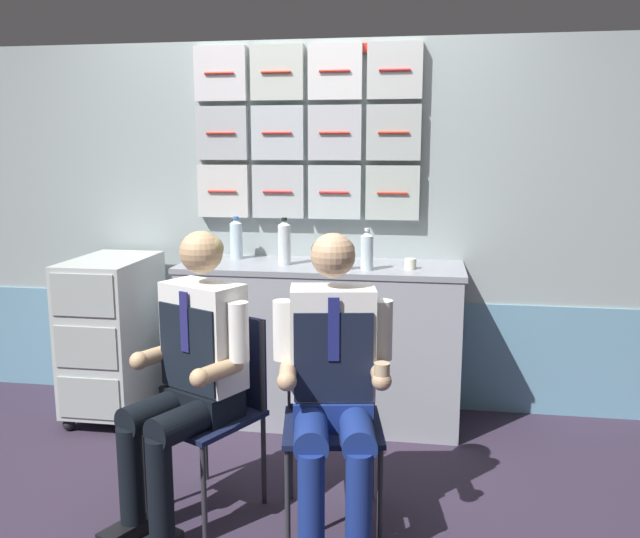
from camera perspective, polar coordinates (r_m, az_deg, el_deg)
ground at (r=3.06m, az=-6.91°, el=-20.49°), size 4.80×4.80×0.04m
galley_bulkhead at (r=3.99m, az=-1.76°, el=3.89°), size 4.20×0.14×2.15m
galley_counter at (r=3.82m, az=0.08°, el=-6.29°), size 1.58×0.53×0.90m
service_trolley at (r=4.05m, az=-17.27°, el=-5.16°), size 0.40×0.65×0.92m
folding_chair_left at (r=2.97m, az=-8.67°, el=-10.22°), size 0.54×0.54×0.83m
crew_member_left at (r=2.82m, az=-11.09°, el=-8.21°), size 0.56×0.65×1.21m
folding_chair_right at (r=2.86m, az=1.03°, el=-10.93°), size 0.46×0.46×0.83m
crew_member_right at (r=2.65m, az=1.16°, el=-9.09°), size 0.49×0.63×1.22m
water_bottle_tall at (r=3.92m, az=-7.18°, el=2.58°), size 0.07×0.07×0.25m
water_bottle_short at (r=3.53m, az=4.05°, el=1.58°), size 0.07×0.07×0.22m
water_bottle_blue_cap at (r=3.69m, az=-3.07°, el=2.27°), size 0.07×0.07×0.26m
paper_cup_tan at (r=3.56m, az=2.29°, el=0.73°), size 0.07×0.07×0.09m
paper_cup_blue at (r=3.60m, az=7.74°, el=0.49°), size 0.06×0.06×0.06m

